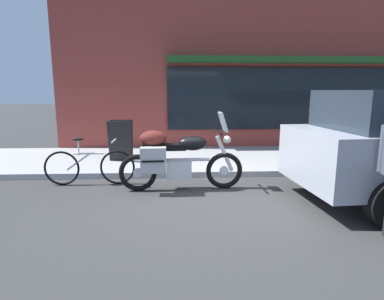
% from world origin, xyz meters
% --- Properties ---
extents(ground_plane, '(80.00, 80.00, 0.00)m').
position_xyz_m(ground_plane, '(0.00, 0.00, 0.00)').
color(ground_plane, '#363636').
extents(touring_motorcycle, '(2.26, 0.73, 1.42)m').
position_xyz_m(touring_motorcycle, '(-0.54, 0.52, 0.61)').
color(touring_motorcycle, black).
rests_on(touring_motorcycle, ground_plane).
extents(parked_bicycle, '(1.72, 0.48, 0.92)m').
position_xyz_m(parked_bicycle, '(-2.18, 0.95, 0.37)').
color(parked_bicycle, black).
rests_on(parked_bicycle, ground_plane).
extents(sandwich_board_sign, '(0.55, 0.42, 0.97)m').
position_xyz_m(sandwich_board_sign, '(-1.85, 2.55, 0.61)').
color(sandwich_board_sign, black).
rests_on(sandwich_board_sign, sidewalk_curb).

